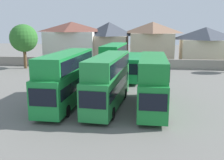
# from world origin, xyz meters

# --- Properties ---
(ground) EXTENTS (140.00, 140.00, 0.00)m
(ground) POSITION_xyz_m (0.00, 18.00, 0.00)
(ground) COLOR slate
(depot_boundary_wall) EXTENTS (56.00, 0.50, 1.80)m
(depot_boundary_wall) POSITION_xyz_m (0.00, 24.14, 0.90)
(depot_boundary_wall) COLOR gray
(depot_boundary_wall) RESTS_ON ground
(bus_1) EXTENTS (2.79, 11.74, 5.22)m
(bus_1) POSITION_xyz_m (-4.13, 0.04, 2.93)
(bus_1) COLOR #1B8739
(bus_1) RESTS_ON ground
(bus_2) EXTENTS (3.15, 11.27, 5.04)m
(bus_2) POSITION_xyz_m (0.08, -0.12, 2.83)
(bus_2) COLOR #22843B
(bus_2) RESTS_ON ground
(bus_3) EXTENTS (2.56, 10.56, 5.01)m
(bus_3) POSITION_xyz_m (4.34, -0.24, 2.82)
(bus_3) COLOR #197D32
(bus_3) RESTS_ON ground
(bus_4) EXTENTS (3.03, 10.85, 5.10)m
(bus_4) POSITION_xyz_m (-1.29, 14.36, 2.87)
(bus_4) COLOR #168D39
(bus_4) RESTS_ON ground
(bus_5) EXTENTS (3.17, 10.68, 3.52)m
(bus_5) POSITION_xyz_m (1.70, 13.96, 2.01)
(bus_5) COLOR #178840
(bus_5) RESTS_ON ground
(house_terrace_left) EXTENTS (11.35, 8.02, 8.73)m
(house_terrace_left) POSITION_xyz_m (-12.96, 31.54, 4.45)
(house_terrace_left) COLOR silver
(house_terrace_left) RESTS_ON ground
(house_terrace_centre) EXTENTS (8.17, 7.03, 8.64)m
(house_terrace_centre) POSITION_xyz_m (-4.68, 31.80, 4.42)
(house_terrace_centre) COLOR tan
(house_terrace_centre) RESTS_ON ground
(house_terrace_right) EXTENTS (9.28, 7.81, 8.69)m
(house_terrace_right) POSITION_xyz_m (4.58, 32.10, 4.43)
(house_terrace_right) COLOR #C6B293
(house_terrace_right) RESTS_ON ground
(house_terrace_far_right) EXTENTS (10.12, 6.66, 7.61)m
(house_terrace_far_right) POSITION_xyz_m (15.35, 31.59, 3.89)
(house_terrace_far_right) COLOR beige
(house_terrace_far_right) RESTS_ON ground
(tree_left_of_lot) EXTENTS (5.08, 5.08, 8.17)m
(tree_left_of_lot) POSITION_xyz_m (-19.01, 21.14, 5.59)
(tree_left_of_lot) COLOR brown
(tree_left_of_lot) RESTS_ON ground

